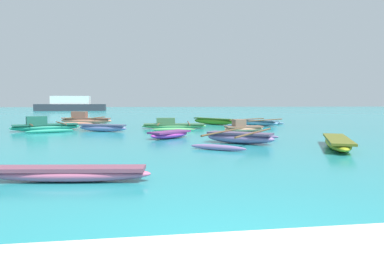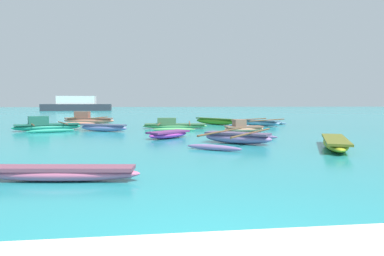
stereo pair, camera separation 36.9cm
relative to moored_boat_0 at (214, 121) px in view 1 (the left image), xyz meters
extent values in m
ellipsoid|color=#49901E|center=(0.00, 0.00, -0.03)|extent=(2.70, 3.79, 0.47)
cube|color=#355C1D|center=(0.00, 0.00, 0.17)|extent=(2.50, 3.50, 0.08)
ellipsoid|color=#60B267|center=(-3.23, -3.51, -0.10)|extent=(4.07, 1.09, 0.32)
cube|color=#416E45|center=(-3.23, -3.51, 0.02)|extent=(3.75, 1.03, 0.08)
cube|color=#416E45|center=(-3.73, -3.46, 0.24)|extent=(1.18, 0.68, 0.35)
cylinder|color=brown|center=(-2.34, -3.61, 0.08)|extent=(0.47, 3.80, 0.07)
cylinder|color=brown|center=(-4.13, -3.41, 0.08)|extent=(0.47, 3.80, 0.07)
ellipsoid|color=#60B267|center=(-3.03, -1.61, -0.16)|extent=(2.43, 0.46, 0.20)
ellipsoid|color=#60B267|center=(-3.44, -5.41, -0.16)|extent=(2.43, 0.46, 0.20)
ellipsoid|color=#7076B3|center=(-7.37, -5.01, -0.06)|extent=(2.86, 1.72, 0.40)
cube|color=#4A4D6F|center=(-7.37, -5.01, 0.10)|extent=(2.64, 1.60, 0.08)
ellipsoid|color=#CC6289|center=(-6.68, -17.31, -0.10)|extent=(3.38, 0.95, 0.31)
cube|color=#7D4258|center=(-6.68, -17.31, 0.01)|extent=(3.11, 0.90, 0.08)
ellipsoid|color=#239578|center=(-10.65, -4.05, -0.06)|extent=(3.73, 2.14, 0.40)
cube|color=#205E4F|center=(-10.65, -4.05, 0.10)|extent=(3.44, 1.99, 0.08)
cube|color=#205E4F|center=(-11.08, -4.23, 0.36)|extent=(1.21, 0.99, 0.44)
cylinder|color=brown|center=(-9.88, -3.72, 0.16)|extent=(1.23, 2.78, 0.07)
cylinder|color=brown|center=(-11.43, -4.38, 0.16)|extent=(1.23, 2.78, 0.07)
ellipsoid|color=#239578|center=(-11.23, -2.68, -0.16)|extent=(2.35, 1.15, 0.20)
ellipsoid|color=#239578|center=(-10.07, -5.43, -0.16)|extent=(2.35, 1.15, 0.20)
ellipsoid|color=#E89E78|center=(0.34, -6.41, -0.09)|extent=(2.26, 0.91, 0.33)
cube|color=#8C634F|center=(0.34, -6.41, 0.03)|extent=(2.08, 0.87, 0.08)
cube|color=#8C634F|center=(0.06, -6.43, 0.26)|extent=(0.66, 0.68, 0.37)
ellipsoid|color=#84689F|center=(-1.37, -11.50, -0.04)|extent=(2.70, 2.27, 0.44)
cube|color=#554664|center=(-1.37, -11.50, 0.14)|extent=(2.50, 2.12, 0.08)
cylinder|color=brown|center=(-0.87, -11.87, 0.20)|extent=(2.64, 3.59, 0.07)
cylinder|color=brown|center=(-1.87, -11.14, 0.20)|extent=(2.64, 3.59, 0.07)
ellipsoid|color=#84689F|center=(-0.08, -9.73, -0.16)|extent=(1.77, 1.37, 0.20)
ellipsoid|color=#84689F|center=(-2.66, -13.27, -0.16)|extent=(1.77, 1.37, 0.20)
ellipsoid|color=#96A121|center=(1.71, -13.29, -0.08)|extent=(2.42, 3.93, 0.36)
cube|color=#5F651F|center=(1.71, -13.29, 0.06)|extent=(2.25, 3.63, 0.08)
ellipsoid|color=#6C9AC1|center=(2.73, -1.57, -0.06)|extent=(2.58, 3.17, 0.40)
cube|color=#486176|center=(2.73, -1.57, 0.10)|extent=(2.40, 2.93, 0.08)
cylinder|color=brown|center=(3.18, -2.19, 0.16)|extent=(3.35, 2.47, 0.07)
cylinder|color=brown|center=(2.28, -0.96, 0.16)|extent=(3.35, 2.47, 0.07)
ellipsoid|color=#6C9AC1|center=(4.39, -0.37, -0.16)|extent=(1.34, 1.73, 0.20)
ellipsoid|color=#6C9AC1|center=(1.08, -2.78, -0.16)|extent=(1.34, 1.73, 0.20)
ellipsoid|color=#B23CB2|center=(-3.96, -9.12, -0.09)|extent=(2.22, 2.13, 0.33)
cube|color=#6E2D6E|center=(-3.96, -9.12, 0.03)|extent=(2.07, 1.98, 0.08)
ellipsoid|color=#E28166|center=(-9.45, 2.49, -0.04)|extent=(4.10, 1.70, 0.45)
cube|color=brown|center=(-9.45, 2.49, 0.15)|extent=(3.78, 1.59, 0.08)
cube|color=brown|center=(-9.94, 2.64, 0.43)|extent=(1.24, 0.77, 0.49)
cylinder|color=brown|center=(-8.56, 2.22, 0.21)|extent=(0.88, 2.70, 0.07)
cylinder|color=brown|center=(-10.34, 2.76, 0.21)|extent=(0.88, 2.70, 0.07)
ellipsoid|color=#E28166|center=(-9.04, 3.83, -0.16)|extent=(2.35, 0.89, 0.20)
ellipsoid|color=#E28166|center=(-9.86, 1.15, -0.16)|extent=(2.35, 0.89, 0.20)
cube|color=#2D333D|center=(-18.71, 43.95, 0.39)|extent=(12.92, 2.84, 1.29)
cube|color=white|center=(-18.71, 43.95, 1.81)|extent=(7.11, 2.42, 1.55)
camera|label=1|loc=(-5.19, -24.53, 1.37)|focal=32.00mm
camera|label=2|loc=(-4.83, -24.58, 1.37)|focal=32.00mm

